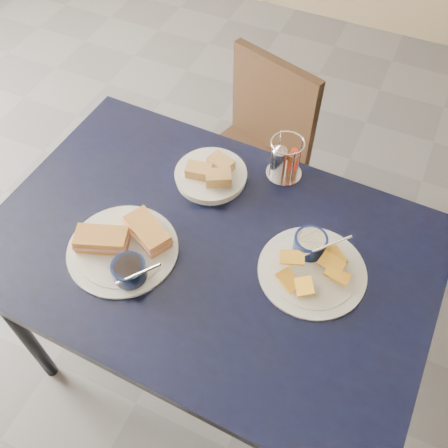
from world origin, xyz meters
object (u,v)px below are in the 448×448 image
at_px(chair_far, 252,143).
at_px(condiment_caddy, 284,160).
at_px(sandwich_plate, 125,247).
at_px(dining_table, 209,259).
at_px(bread_basket, 211,174).
at_px(plantain_plate, 312,262).

height_order(chair_far, condiment_caddy, condiment_caddy).
bearing_deg(sandwich_plate, dining_table, 29.46).
bearing_deg(bread_basket, condiment_caddy, 31.14).
height_order(bread_basket, condiment_caddy, condiment_caddy).
distance_m(dining_table, condiment_caddy, 0.37).
height_order(plantain_plate, bread_basket, plantain_plate).
height_order(dining_table, condiment_caddy, condiment_caddy).
xyz_separation_m(sandwich_plate, condiment_caddy, (0.29, 0.45, 0.03)).
bearing_deg(condiment_caddy, plantain_plate, -56.30).
height_order(chair_far, plantain_plate, plantain_plate).
bearing_deg(dining_table, condiment_caddy, 75.29).
relative_size(chair_far, sandwich_plate, 2.58).
bearing_deg(sandwich_plate, plantain_plate, 19.69).
bearing_deg(chair_far, sandwich_plate, -93.43).
distance_m(dining_table, plantain_plate, 0.30).
bearing_deg(condiment_caddy, dining_table, -104.71).
distance_m(plantain_plate, bread_basket, 0.41).
distance_m(dining_table, bread_basket, 0.26).
height_order(chair_far, bread_basket, chair_far).
distance_m(sandwich_plate, bread_basket, 0.35).
bearing_deg(dining_table, plantain_plate, 11.97).
bearing_deg(plantain_plate, sandwich_plate, -160.31).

